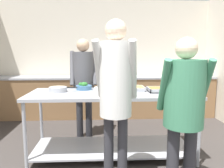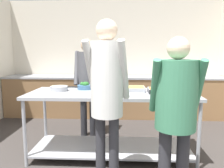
{
  "view_description": "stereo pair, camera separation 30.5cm",
  "coord_description": "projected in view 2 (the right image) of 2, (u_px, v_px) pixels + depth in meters",
  "views": [
    {
      "loc": [
        -0.08,
        -1.04,
        1.44
      ],
      "look_at": [
        0.07,
        1.98,
        1.01
      ],
      "focal_mm": 35.0,
      "sensor_mm": 36.0,
      "label": 1
    },
    {
      "loc": [
        0.22,
        -1.04,
        1.44
      ],
      "look_at": [
        0.07,
        1.98,
        1.01
      ],
      "focal_mm": 35.0,
      "sensor_mm": 36.0,
      "label": 2
    }
  ],
  "objects": [
    {
      "name": "broccoli_bowl",
      "position": [
        85.0,
        86.0,
        3.22
      ],
      "size": [
        0.23,
        0.23,
        0.11
      ],
      "color": "#3D668C",
      "rests_on": "serving_counter"
    },
    {
      "name": "serving_tray_roast",
      "position": [
        130.0,
        89.0,
        3.1
      ],
      "size": [
        0.41,
        0.31,
        0.05
      ],
      "color": "#9EA0A8",
      "rests_on": "serving_counter"
    },
    {
      "name": "guest_serving_right",
      "position": [
        107.0,
        87.0,
        2.18
      ],
      "size": [
        0.47,
        0.41,
        1.76
      ],
      "color": "#2D2D33",
      "rests_on": "ground_plane"
    },
    {
      "name": "cook_behind_counter",
      "position": [
        88.0,
        77.0,
        3.7
      ],
      "size": [
        0.46,
        0.35,
        1.67
      ],
      "color": "#2D2D33",
      "rests_on": "ground_plane"
    },
    {
      "name": "plate_stack",
      "position": [
        104.0,
        88.0,
        3.19
      ],
      "size": [
        0.27,
        0.27,
        0.04
      ],
      "color": "white",
      "rests_on": "serving_counter"
    },
    {
      "name": "water_bottle",
      "position": [
        86.0,
        70.0,
        4.95
      ],
      "size": [
        0.07,
        0.07,
        0.3
      ],
      "color": "brown",
      "rests_on": "back_counter"
    },
    {
      "name": "wall_rear",
      "position": [
        114.0,
        58.0,
        5.22
      ],
      "size": [
        5.01,
        0.06,
        2.65
      ],
      "color": "beige",
      "rests_on": "ground_plane"
    },
    {
      "name": "back_counter",
      "position": [
        113.0,
        96.0,
        4.98
      ],
      "size": [
        4.85,
        0.65,
        0.91
      ],
      "color": "olive",
      "rests_on": "ground_plane"
    },
    {
      "name": "sauce_pan",
      "position": [
        59.0,
        88.0,
        3.07
      ],
      "size": [
        0.39,
        0.25,
        0.07
      ],
      "color": "#9EA0A8",
      "rests_on": "serving_counter"
    },
    {
      "name": "serving_counter",
      "position": [
        112.0,
        113.0,
        3.01
      ],
      "size": [
        2.25,
        0.82,
        0.91
      ],
      "color": "#9EA0A8",
      "rests_on": "ground_plane"
    },
    {
      "name": "serving_tray_vegetables",
      "position": [
        164.0,
        90.0,
        2.96
      ],
      "size": [
        0.44,
        0.3,
        0.05
      ],
      "color": "#9EA0A8",
      "rests_on": "serving_counter"
    },
    {
      "name": "guest_serving_left",
      "position": [
        176.0,
        103.0,
        2.07
      ],
      "size": [
        0.48,
        0.39,
        1.59
      ],
      "color": "#2D2D33",
      "rests_on": "ground_plane"
    }
  ]
}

